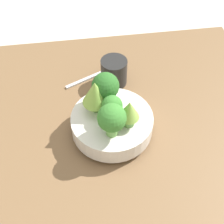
{
  "coord_description": "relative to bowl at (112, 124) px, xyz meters",
  "views": [
    {
      "loc": [
        0.1,
        0.48,
        0.7
      ],
      "look_at": [
        0.03,
        -0.02,
        0.12
      ],
      "focal_mm": 50.0,
      "sensor_mm": 36.0,
      "label": 1
    }
  ],
  "objects": [
    {
      "name": "ground_plane",
      "position": [
        -0.03,
        0.02,
        -0.07
      ],
      "size": [
        6.0,
        6.0,
        0.0
      ],
      "primitive_type": "plane",
      "color": "beige"
    },
    {
      "name": "table",
      "position": [
        -0.03,
        0.02,
        -0.06
      ],
      "size": [
        0.89,
        0.88,
        0.04
      ],
      "color": "brown",
      "rests_on": "ground_plane"
    },
    {
      "name": "bowl",
      "position": [
        0.0,
        0.0,
        0.0
      ],
      "size": [
        0.21,
        0.21,
        0.06
      ],
      "color": "silver",
      "rests_on": "table"
    },
    {
      "name": "broccoli_floret_front",
      "position": [
        0.01,
        -0.05,
        0.09
      ],
      "size": [
        0.07,
        0.07,
        0.1
      ],
      "color": "#6BA34C",
      "rests_on": "bowl"
    },
    {
      "name": "broccoli_floret_center",
      "position": [
        -0.0,
        -0.0,
        0.07
      ],
      "size": [
        0.05,
        0.05,
        0.07
      ],
      "color": "#7AB256",
      "rests_on": "bowl"
    },
    {
      "name": "broccoli_floret_back",
      "position": [
        0.01,
        0.05,
        0.08
      ],
      "size": [
        0.07,
        0.07,
        0.09
      ],
      "color": "#6BA34C",
      "rests_on": "bowl"
    },
    {
      "name": "romanesco_piece_far",
      "position": [
        -0.04,
        0.03,
        0.07
      ],
      "size": [
        0.05,
        0.05,
        0.08
      ],
      "color": "#609347",
      "rests_on": "bowl"
    },
    {
      "name": "romanesco_piece_near",
      "position": [
        0.04,
        -0.03,
        0.09
      ],
      "size": [
        0.07,
        0.07,
        0.1
      ],
      "color": "#609347",
      "rests_on": "bowl"
    },
    {
      "name": "cup",
      "position": [
        -0.03,
        -0.19,
        0.0
      ],
      "size": [
        0.08,
        0.08,
        0.08
      ],
      "color": "black",
      "rests_on": "table"
    },
    {
      "name": "fork",
      "position": [
        0.02,
        -0.22,
        -0.03
      ],
      "size": [
        0.18,
        0.09,
        0.01
      ],
      "color": "silver",
      "rests_on": "table"
    }
  ]
}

